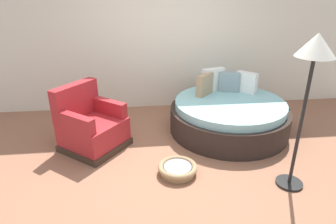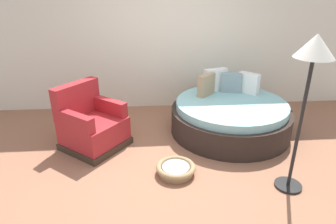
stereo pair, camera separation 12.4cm
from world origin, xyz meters
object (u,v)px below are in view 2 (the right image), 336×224
(pet_basket, at_px, (176,169))
(floor_lamp, at_px, (312,63))
(round_daybed, at_px, (230,116))
(red_armchair, at_px, (91,126))

(pet_basket, distance_m, floor_lamp, 2.01)
(floor_lamp, bearing_deg, pet_basket, 164.64)
(round_daybed, xyz_separation_m, floor_lamp, (0.33, -1.50, 1.26))
(round_daybed, height_order, pet_basket, round_daybed)
(round_daybed, relative_size, red_armchair, 1.71)
(red_armchair, bearing_deg, round_daybed, 8.16)
(round_daybed, xyz_separation_m, red_armchair, (-2.18, -0.31, 0.06))
(round_daybed, bearing_deg, red_armchair, -171.84)
(round_daybed, distance_m, pet_basket, 1.53)
(floor_lamp, bearing_deg, red_armchair, 154.53)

